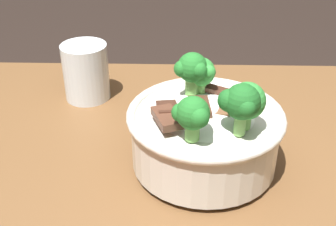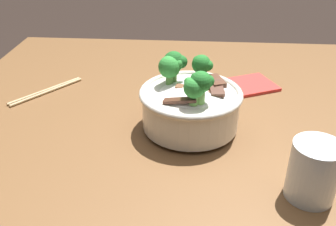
{
  "view_description": "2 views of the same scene",
  "coord_description": "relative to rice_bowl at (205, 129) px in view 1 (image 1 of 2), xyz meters",
  "views": [
    {
      "loc": [
        -0.01,
        0.38,
        1.18
      ],
      "look_at": [
        0.0,
        -0.13,
        0.88
      ],
      "focal_mm": 46.37,
      "sensor_mm": 36.0,
      "label": 1
    },
    {
      "loc": [
        -0.05,
        -0.78,
        1.23
      ],
      "look_at": [
        -0.09,
        -0.15,
        0.86
      ],
      "focal_mm": 40.0,
      "sensor_mm": 36.0,
      "label": 2
    }
  ],
  "objects": [
    {
      "name": "rice_bowl",
      "position": [
        0.0,
        0.0,
        0.0
      ],
      "size": [
        0.21,
        0.21,
        0.15
      ],
      "color": "silver",
      "rests_on": "dining_table"
    },
    {
      "name": "drinking_glass",
      "position": [
        0.2,
        -0.19,
        -0.02
      ],
      "size": [
        0.08,
        0.08,
        0.1
      ],
      "color": "white",
      "rests_on": "dining_table"
    }
  ]
}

